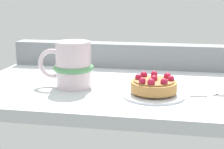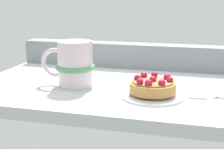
{
  "view_description": "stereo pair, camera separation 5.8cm",
  "coord_description": "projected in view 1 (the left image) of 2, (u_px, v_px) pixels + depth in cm",
  "views": [
    {
      "loc": [
        9.78,
        -73.13,
        20.48
      ],
      "look_at": [
        -2.48,
        -5.78,
        3.58
      ],
      "focal_mm": 54.34,
      "sensor_mm": 36.0,
      "label": 1
    },
    {
      "loc": [
        15.41,
        -71.86,
        20.48
      ],
      "look_at": [
        -2.48,
        -5.78,
        3.58
      ],
      "focal_mm": 54.34,
      "sensor_mm": 36.0,
      "label": 2
    }
  ],
  "objects": [
    {
      "name": "ground_plane",
      "position": [
        127.0,
        90.0,
        0.77
      ],
      "size": [
        69.42,
        40.98,
        2.46
      ],
      "primitive_type": "cube",
      "color": "silver"
    },
    {
      "name": "dessert_plate",
      "position": [
        154.0,
        94.0,
        0.68
      ],
      "size": [
        12.74,
        12.74,
        0.96
      ],
      "color": "silver",
      "rests_on": "ground_plane"
    },
    {
      "name": "window_rail_back",
      "position": [
        136.0,
        56.0,
        0.93
      ],
      "size": [
        68.03,
        5.25,
        6.57
      ],
      "primitive_type": "cube",
      "color": "gray",
      "rests_on": "ground_plane"
    },
    {
      "name": "raspberry_tart",
      "position": [
        154.0,
        85.0,
        0.68
      ],
      "size": [
        9.2,
        9.2,
        3.42
      ],
      "color": "#B77F42",
      "rests_on": "dessert_plate"
    },
    {
      "name": "coffee_mug",
      "position": [
        72.0,
        65.0,
        0.73
      ],
      "size": [
        12.53,
        8.86,
        10.03
      ],
      "color": "silver",
      "rests_on": "ground_plane"
    }
  ]
}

